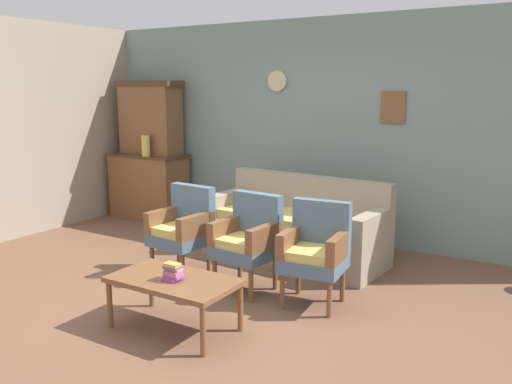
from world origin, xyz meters
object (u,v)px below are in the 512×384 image
object	(u,v)px
armchair_near_couch_end	(316,249)
book_stack_on_table	(173,272)
vase_on_cabinet	(146,146)
armchair_by_doorway	(183,227)
coffee_table	(174,284)
armchair_row_middle	(248,238)
side_cabinet	(149,186)
floral_couch	(296,230)

from	to	relation	value
armchair_near_couch_end	book_stack_on_table	bearing A→B (deg)	-122.54
vase_on_cabinet	armchair_by_doorway	world-z (taller)	vase_on_cabinet
coffee_table	armchair_row_middle	bearing A→B (deg)	88.06
vase_on_cabinet	armchair_by_doorway	bearing A→B (deg)	-38.67
book_stack_on_table	armchair_row_middle	bearing A→B (deg)	89.51
side_cabinet	armchair_near_couch_end	size ratio (longest dim) A/B	1.28
armchair_by_doorway	coffee_table	bearing A→B (deg)	-54.31
armchair_row_middle	armchair_near_couch_end	size ratio (longest dim) A/B	1.00
side_cabinet	coffee_table	distance (m)	3.81
floral_couch	armchair_row_middle	distance (m)	1.06
vase_on_cabinet	book_stack_on_table	bearing A→B (deg)	-44.29
side_cabinet	armchair_row_middle	xyz separation A→B (m)	(2.74, -1.65, 0.03)
vase_on_cabinet	armchair_by_doorway	xyz separation A→B (m)	(1.83, -1.46, -0.58)
coffee_table	armchair_by_doorway	bearing A→B (deg)	125.69
armchair_row_middle	armchair_near_couch_end	xyz separation A→B (m)	(0.68, 0.02, 0.00)
vase_on_cabinet	armchair_near_couch_end	world-z (taller)	vase_on_cabinet
vase_on_cabinet	book_stack_on_table	size ratio (longest dim) A/B	1.98
armchair_near_couch_end	book_stack_on_table	world-z (taller)	armchair_near_couch_end
floral_couch	side_cabinet	bearing A→B (deg)	167.47
armchair_near_couch_end	coffee_table	xyz separation A→B (m)	(-0.72, -1.05, -0.12)
armchair_row_middle	coffee_table	bearing A→B (deg)	-91.94
floral_couch	armchair_by_doorway	size ratio (longest dim) A/B	2.27
armchair_row_middle	coffee_table	xyz separation A→B (m)	(-0.03, -1.03, -0.12)
armchair_near_couch_end	armchair_row_middle	bearing A→B (deg)	-178.44
side_cabinet	coffee_table	bearing A→B (deg)	-44.68
coffee_table	armchair_near_couch_end	bearing A→B (deg)	55.60
floral_couch	book_stack_on_table	distance (m)	2.12
floral_couch	armchair_row_middle	xyz separation A→B (m)	(0.04, -1.05, 0.17)
vase_on_cabinet	armchair_row_middle	world-z (taller)	vase_on_cabinet
floral_couch	coffee_table	distance (m)	2.08
floral_couch	armchair_near_couch_end	distance (m)	1.27
side_cabinet	book_stack_on_table	distance (m)	3.85
armchair_by_doorway	armchair_near_couch_end	bearing A→B (deg)	0.48
side_cabinet	book_stack_on_table	size ratio (longest dim) A/B	7.84
coffee_table	book_stack_on_table	size ratio (longest dim) A/B	6.79
floral_couch	coffee_table	bearing A→B (deg)	-89.90
armchair_row_middle	book_stack_on_table	bearing A→B (deg)	-90.49
armchair_near_couch_end	side_cabinet	bearing A→B (deg)	154.52
vase_on_cabinet	coffee_table	size ratio (longest dim) A/B	0.29
floral_couch	book_stack_on_table	bearing A→B (deg)	-89.20
vase_on_cabinet	floral_couch	size ratio (longest dim) A/B	0.14
side_cabinet	floral_couch	distance (m)	2.77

